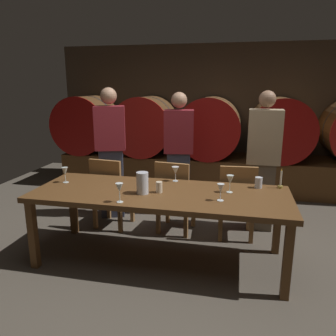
{
  "coord_description": "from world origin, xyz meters",
  "views": [
    {
      "loc": [
        0.46,
        -2.92,
        1.72
      ],
      "look_at": [
        -0.26,
        0.39,
        0.87
      ],
      "focal_mm": 35.26,
      "sensor_mm": 36.0,
      "label": 1
    }
  ],
  "objects": [
    {
      "name": "ground_plane",
      "position": [
        0.0,
        0.0,
        0.0
      ],
      "size": [
        7.32,
        7.32,
        0.0
      ],
      "primitive_type": "plane",
      "color": "#4C443A"
    },
    {
      "name": "back_wall",
      "position": [
        0.0,
        3.13,
        1.21
      ],
      "size": [
        5.63,
        0.24,
        2.41
      ],
      "primitive_type": "cube",
      "color": "#473A2D",
      "rests_on": "ground"
    },
    {
      "name": "barrel_shelf",
      "position": [
        0.0,
        2.58,
        0.27
      ],
      "size": [
        5.07,
        0.9,
        0.55
      ],
      "primitive_type": "cube",
      "color": "brown",
      "rests_on": "ground"
    },
    {
      "name": "wine_barrel_far_left",
      "position": [
        -2.2,
        2.58,
        1.04
      ],
      "size": [
        1.0,
        0.95,
        1.0
      ],
      "color": "#513319",
      "rests_on": "barrel_shelf"
    },
    {
      "name": "wine_barrel_left",
      "position": [
        -1.11,
        2.58,
        1.04
      ],
      "size": [
        1.0,
        0.95,
        1.0
      ],
      "color": "#513319",
      "rests_on": "barrel_shelf"
    },
    {
      "name": "wine_barrel_center",
      "position": [
        -0.02,
        2.58,
        1.04
      ],
      "size": [
        1.0,
        0.95,
        1.0
      ],
      "color": "brown",
      "rests_on": "barrel_shelf"
    },
    {
      "name": "wine_barrel_right",
      "position": [
        1.08,
        2.58,
        1.04
      ],
      "size": [
        1.0,
        0.95,
        1.0
      ],
      "color": "brown",
      "rests_on": "barrel_shelf"
    },
    {
      "name": "dining_table",
      "position": [
        -0.26,
        0.02,
        0.66
      ],
      "size": [
        2.46,
        0.91,
        0.72
      ],
      "color": "brown",
      "rests_on": "ground"
    },
    {
      "name": "chair_left",
      "position": [
        -1.04,
        0.66,
        0.49
      ],
      "size": [
        0.44,
        0.44,
        0.88
      ],
      "rotation": [
        0.0,
        0.0,
        3.02
      ],
      "color": "olive",
      "rests_on": "ground"
    },
    {
      "name": "chair_center",
      "position": [
        -0.25,
        0.68,
        0.49
      ],
      "size": [
        0.45,
        0.45,
        0.88
      ],
      "rotation": [
        0.0,
        0.0,
        3.02
      ],
      "color": "olive",
      "rests_on": "ground"
    },
    {
      "name": "chair_right",
      "position": [
        0.47,
        0.67,
        0.49
      ],
      "size": [
        0.43,
        0.43,
        0.88
      ],
      "rotation": [
        0.0,
        0.0,
        3.21
      ],
      "color": "olive",
      "rests_on": "ground"
    },
    {
      "name": "guest_left",
      "position": [
        -1.16,
        1.03,
        0.87
      ],
      "size": [
        0.44,
        0.35,
        1.69
      ],
      "rotation": [
        0.0,
        0.0,
        3.46
      ],
      "color": "#33384C",
      "rests_on": "ground"
    },
    {
      "name": "guest_center",
      "position": [
        -0.31,
        1.31,
        0.84
      ],
      "size": [
        0.41,
        0.29,
        1.64
      ],
      "rotation": [
        0.0,
        0.0,
        3.28
      ],
      "color": "#33384C",
      "rests_on": "ground"
    },
    {
      "name": "guest_right",
      "position": [
        0.75,
        1.02,
        0.85
      ],
      "size": [
        0.39,
        0.25,
        1.66
      ],
      "rotation": [
        0.0,
        0.0,
        3.11
      ],
      "color": "brown",
      "rests_on": "ground"
    },
    {
      "name": "candle_center",
      "position": [
        0.88,
        0.38,
        0.78
      ],
      "size": [
        0.05,
        0.05,
        0.2
      ],
      "color": "olive",
      "rests_on": "dining_table"
    },
    {
      "name": "pitcher",
      "position": [
        -0.41,
        -0.07,
        0.83
      ],
      "size": [
        0.11,
        0.11,
        0.21
      ],
      "color": "silver",
      "rests_on": "dining_table"
    },
    {
      "name": "wine_glass_far_left",
      "position": [
        -1.31,
        0.11,
        0.84
      ],
      "size": [
        0.07,
        0.07,
        0.16
      ],
      "color": "silver",
      "rests_on": "dining_table"
    },
    {
      "name": "wine_glass_left",
      "position": [
        -0.53,
        -0.34,
        0.85
      ],
      "size": [
        0.07,
        0.07,
        0.17
      ],
      "color": "silver",
      "rests_on": "dining_table"
    },
    {
      "name": "wine_glass_center",
      "position": [
        -0.18,
        0.4,
        0.84
      ],
      "size": [
        0.08,
        0.08,
        0.16
      ],
      "color": "white",
      "rests_on": "dining_table"
    },
    {
      "name": "wine_glass_right",
      "position": [
        0.32,
        -0.11,
        0.83
      ],
      "size": [
        0.06,
        0.06,
        0.16
      ],
      "color": "white",
      "rests_on": "dining_table"
    },
    {
      "name": "wine_glass_far_right",
      "position": [
        0.4,
        0.14,
        0.84
      ],
      "size": [
        0.07,
        0.07,
        0.17
      ],
      "color": "silver",
      "rests_on": "dining_table"
    },
    {
      "name": "cup_left",
      "position": [
        -0.26,
        -0.01,
        0.78
      ],
      "size": [
        0.06,
        0.06,
        0.11
      ],
      "primitive_type": "cylinder",
      "color": "beige",
      "rests_on": "dining_table"
    },
    {
      "name": "cup_right",
      "position": [
        0.67,
        0.35,
        0.78
      ],
      "size": [
        0.07,
        0.07,
        0.11
      ],
      "primitive_type": "cylinder",
      "color": "silver",
      "rests_on": "dining_table"
    }
  ]
}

